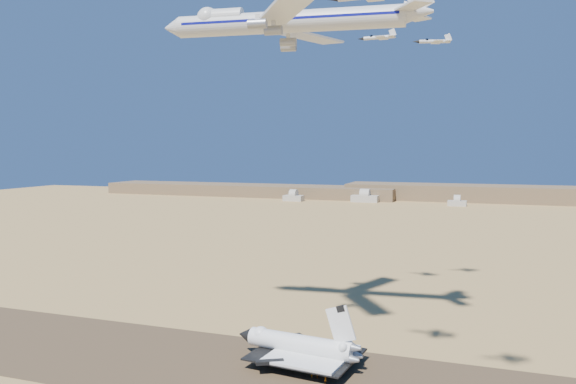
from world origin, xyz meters
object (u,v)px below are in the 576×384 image
(crew_b, at_px, (326,380))
(crew_c, at_px, (317,375))
(crew_a, at_px, (312,374))
(chase_jet_f, at_px, (434,41))
(chase_jet_e, at_px, (378,37))
(shuttle, at_px, (299,346))
(carrier_747, at_px, (280,22))

(crew_b, xyz_separation_m, crew_c, (-3.00, 2.46, -0.03))
(crew_a, xyz_separation_m, chase_jet_f, (22.18, 81.71, 99.66))
(crew_a, bearing_deg, crew_b, -129.23)
(chase_jet_e, bearing_deg, crew_b, -87.02)
(crew_a, relative_size, chase_jet_f, 0.13)
(shuttle, relative_size, crew_b, 21.87)
(crew_b, relative_size, chase_jet_f, 0.12)
(carrier_747, distance_m, chase_jet_e, 48.50)
(crew_a, height_order, chase_jet_f, chase_jet_f)
(shuttle, relative_size, carrier_747, 0.46)
(chase_jet_e, distance_m, chase_jet_f, 23.78)
(chase_jet_e, xyz_separation_m, chase_jet_f, (18.01, 15.53, 0.22))
(shuttle, bearing_deg, chase_jet_f, 75.56)
(crew_a, distance_m, crew_b, 4.88)
(shuttle, height_order, chase_jet_e, chase_jet_e)
(crew_c, xyz_separation_m, chase_jet_e, (2.81, 65.89, 99.52))
(crew_c, relative_size, chase_jet_e, 0.12)
(carrier_747, bearing_deg, chase_jet_f, 49.87)
(crew_c, bearing_deg, crew_a, 75.86)
(shuttle, bearing_deg, carrier_747, 133.88)
(crew_a, height_order, crew_b, crew_a)
(crew_a, xyz_separation_m, crew_c, (1.36, 0.29, -0.08))
(crew_b, relative_size, crew_c, 1.04)
(carrier_747, relative_size, crew_a, 45.00)
(shuttle, bearing_deg, crew_a, -45.32)
(shuttle, xyz_separation_m, crew_a, (6.36, -8.17, -4.04))
(carrier_747, xyz_separation_m, crew_c, (18.80, -22.51, -97.54))
(carrier_747, bearing_deg, crew_a, -58.81)
(shuttle, relative_size, chase_jet_f, 2.67)
(crew_b, distance_m, chase_jet_f, 131.51)
(crew_b, xyz_separation_m, chase_jet_f, (17.81, 83.88, 99.71))
(shuttle, xyz_separation_m, chase_jet_e, (10.53, 58.01, 95.40))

